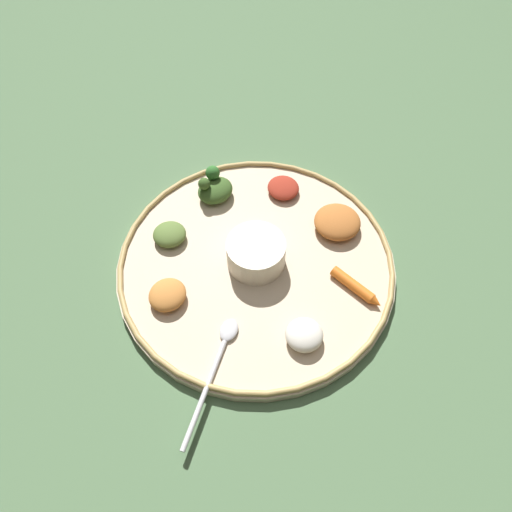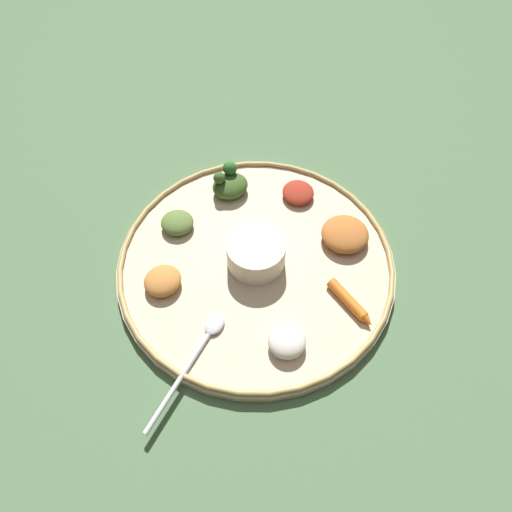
{
  "view_description": "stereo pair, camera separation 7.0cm",
  "coord_description": "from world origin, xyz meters",
  "px_view_note": "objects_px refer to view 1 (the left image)",
  "views": [
    {
      "loc": [
        0.34,
        0.2,
        0.61
      ],
      "look_at": [
        0.0,
        0.0,
        0.03
      ],
      "focal_mm": 33.55,
      "sensor_mm": 36.0,
      "label": 1
    },
    {
      "loc": [
        0.3,
        0.25,
        0.61
      ],
      "look_at": [
        0.0,
        0.0,
        0.03
      ],
      "focal_mm": 33.55,
      "sensor_mm": 36.0,
      "label": 2
    }
  ],
  "objects_px": {
    "greens_pile": "(214,188)",
    "carrot_near_spoon": "(356,287)",
    "center_bowl": "(256,252)",
    "spoon": "(217,360)"
  },
  "relations": [
    {
      "from": "greens_pile",
      "to": "carrot_near_spoon",
      "type": "height_order",
      "value": "greens_pile"
    },
    {
      "from": "greens_pile",
      "to": "carrot_near_spoon",
      "type": "relative_size",
      "value": 0.85
    },
    {
      "from": "center_bowl",
      "to": "spoon",
      "type": "xyz_separation_m",
      "value": [
        0.16,
        0.03,
        -0.02
      ]
    },
    {
      "from": "center_bowl",
      "to": "greens_pile",
      "type": "height_order",
      "value": "greens_pile"
    },
    {
      "from": "center_bowl",
      "to": "spoon",
      "type": "relative_size",
      "value": 0.48
    },
    {
      "from": "center_bowl",
      "to": "carrot_near_spoon",
      "type": "xyz_separation_m",
      "value": [
        -0.03,
        0.15,
        -0.02
      ]
    },
    {
      "from": "spoon",
      "to": "greens_pile",
      "type": "height_order",
      "value": "greens_pile"
    },
    {
      "from": "greens_pile",
      "to": "carrot_near_spoon",
      "type": "bearing_deg",
      "value": 79.42
    },
    {
      "from": "center_bowl",
      "to": "spoon",
      "type": "distance_m",
      "value": 0.17
    },
    {
      "from": "spoon",
      "to": "greens_pile",
      "type": "bearing_deg",
      "value": -146.63
    }
  ]
}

